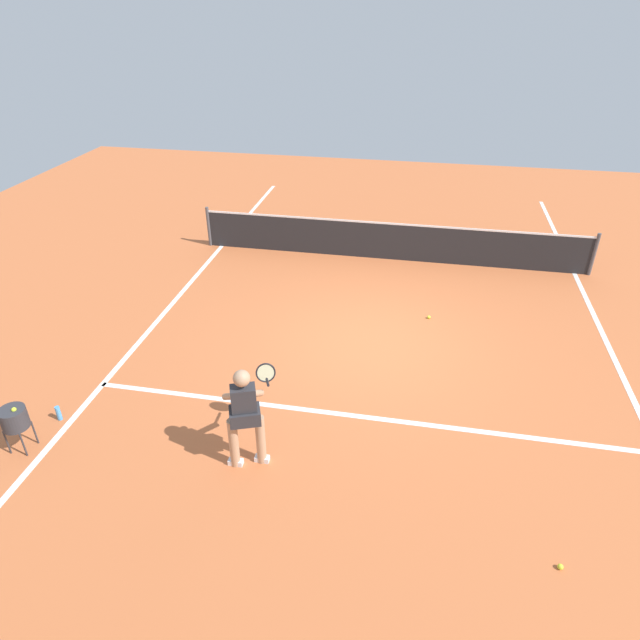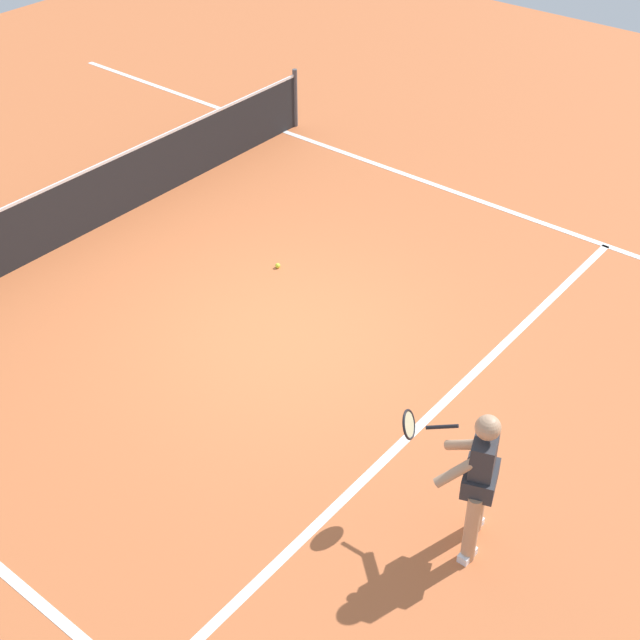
% 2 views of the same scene
% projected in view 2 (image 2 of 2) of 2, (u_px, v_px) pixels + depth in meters
% --- Properties ---
extents(ground_plane, '(25.44, 25.44, 0.00)m').
position_uv_depth(ground_plane, '(288.00, 333.00, 10.80)').
color(ground_plane, '#C66638').
extents(service_line_marking, '(8.48, 0.10, 0.01)m').
position_uv_depth(service_line_marking, '(438.00, 408.00, 9.73)').
color(service_line_marking, white).
rests_on(service_line_marking, ground).
extents(sideline_right_marking, '(0.10, 17.57, 0.01)m').
position_uv_depth(sideline_right_marking, '(473.00, 198.00, 13.45)').
color(sideline_right_marking, white).
rests_on(sideline_right_marking, ground).
extents(court_net, '(9.16, 0.08, 1.00)m').
position_uv_depth(court_net, '(82.00, 203.00, 12.39)').
color(court_net, '#4C4C51').
rests_on(court_net, ground).
extents(tennis_player, '(0.66, 1.10, 1.55)m').
position_uv_depth(tennis_player, '(477.00, 476.00, 7.78)').
color(tennis_player, tan).
rests_on(tennis_player, ground).
extents(tennis_ball_near, '(0.07, 0.07, 0.07)m').
position_uv_depth(tennis_ball_near, '(278.00, 266.00, 11.92)').
color(tennis_ball_near, '#D1E533').
rests_on(tennis_ball_near, ground).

